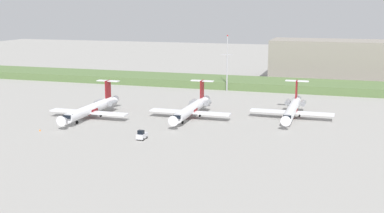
{
  "coord_description": "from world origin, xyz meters",
  "views": [
    {
      "loc": [
        39.99,
        -118.36,
        30.7
      ],
      "look_at": [
        0.0,
        10.75,
        3.0
      ],
      "focal_mm": 46.19,
      "sensor_mm": 36.0,
      "label": 1
    }
  ],
  "objects_px": {
    "antenna_mast": "(227,68)",
    "safety_cone_front_marker": "(40,130)",
    "baggage_tug": "(142,135)",
    "regional_jet_nearest": "(91,109)",
    "regional_jet_second": "(192,109)",
    "regional_jet_third": "(292,109)"
  },
  "relations": [
    {
      "from": "regional_jet_nearest",
      "to": "baggage_tug",
      "type": "height_order",
      "value": "regional_jet_nearest"
    },
    {
      "from": "antenna_mast",
      "to": "baggage_tug",
      "type": "height_order",
      "value": "antenna_mast"
    },
    {
      "from": "baggage_tug",
      "to": "regional_jet_nearest",
      "type": "bearing_deg",
      "value": 142.51
    },
    {
      "from": "safety_cone_front_marker",
      "to": "regional_jet_second",
      "type": "bearing_deg",
      "value": 39.3
    },
    {
      "from": "regional_jet_second",
      "to": "baggage_tug",
      "type": "relative_size",
      "value": 9.69
    },
    {
      "from": "regional_jet_third",
      "to": "safety_cone_front_marker",
      "type": "distance_m",
      "value": 67.69
    },
    {
      "from": "antenna_mast",
      "to": "safety_cone_front_marker",
      "type": "relative_size",
      "value": 37.06
    },
    {
      "from": "regional_jet_second",
      "to": "regional_jet_third",
      "type": "distance_m",
      "value": 28.07
    },
    {
      "from": "antenna_mast",
      "to": "baggage_tug",
      "type": "bearing_deg",
      "value": -92.95
    },
    {
      "from": "antenna_mast",
      "to": "baggage_tug",
      "type": "relative_size",
      "value": 6.37
    },
    {
      "from": "safety_cone_front_marker",
      "to": "antenna_mast",
      "type": "bearing_deg",
      "value": 66.5
    },
    {
      "from": "regional_jet_third",
      "to": "baggage_tug",
      "type": "height_order",
      "value": "regional_jet_third"
    },
    {
      "from": "regional_jet_third",
      "to": "antenna_mast",
      "type": "height_order",
      "value": "antenna_mast"
    },
    {
      "from": "antenna_mast",
      "to": "safety_cone_front_marker",
      "type": "bearing_deg",
      "value": -113.5
    },
    {
      "from": "antenna_mast",
      "to": "safety_cone_front_marker",
      "type": "height_order",
      "value": "antenna_mast"
    },
    {
      "from": "regional_jet_second",
      "to": "regional_jet_third",
      "type": "bearing_deg",
      "value": 16.87
    },
    {
      "from": "regional_jet_nearest",
      "to": "safety_cone_front_marker",
      "type": "bearing_deg",
      "value": -105.66
    },
    {
      "from": "regional_jet_third",
      "to": "safety_cone_front_marker",
      "type": "height_order",
      "value": "regional_jet_third"
    },
    {
      "from": "regional_jet_third",
      "to": "antenna_mast",
      "type": "bearing_deg",
      "value": 126.4
    },
    {
      "from": "baggage_tug",
      "to": "safety_cone_front_marker",
      "type": "height_order",
      "value": "baggage_tug"
    },
    {
      "from": "regional_jet_second",
      "to": "regional_jet_third",
      "type": "height_order",
      "value": "same"
    },
    {
      "from": "antenna_mast",
      "to": "regional_jet_nearest",
      "type": "bearing_deg",
      "value": -115.88
    }
  ]
}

